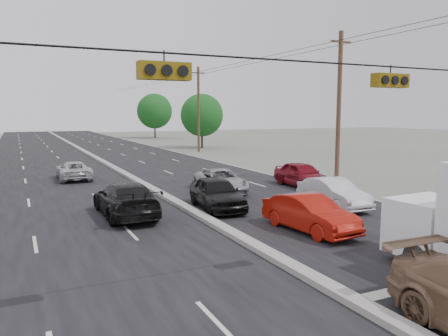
{
  "coord_description": "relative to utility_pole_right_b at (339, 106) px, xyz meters",
  "views": [
    {
      "loc": [
        -7.2,
        -8.39,
        4.63
      ],
      "look_at": [
        1.08,
        8.97,
        2.2
      ],
      "focal_mm": 35.0,
      "sensor_mm": 36.0,
      "label": 1
    }
  ],
  "objects": [
    {
      "name": "oncoming_far",
      "position": [
        -16.23,
        8.31,
        -4.47
      ],
      "size": [
        2.11,
        4.58,
        1.27
      ],
      "primitive_type": "imported",
      "rotation": [
        0.0,
        0.0,
        3.14
      ],
      "color": "#B5B8BE",
      "rests_on": "ground"
    },
    {
      "name": "tree_right_far",
      "position": [
        3.5,
        55.0,
        -0.15
      ],
      "size": [
        6.4,
        6.4,
        8.16
      ],
      "color": "#382619",
      "rests_on": "ground"
    },
    {
      "name": "utility_pole_right_b",
      "position": [
        0.0,
        0.0,
        0.0
      ],
      "size": [
        1.6,
        0.3,
        10.0
      ],
      "color": "#422D1E",
      "rests_on": "ground"
    },
    {
      "name": "queue_car_c",
      "position": [
        -9.0,
        -0.49,
        -4.44
      ],
      "size": [
        2.74,
        5.0,
        1.33
      ],
      "primitive_type": "imported",
      "rotation": [
        0.0,
        0.0,
        -0.12
      ],
      "color": "#9FA1A7",
      "rests_on": "ground"
    },
    {
      "name": "utility_pole_right_c",
      "position": [
        0.0,
        25.0,
        0.0
      ],
      "size": [
        1.6,
        0.3,
        10.0
      ],
      "color": "#422D1E",
      "rests_on": "ground"
    },
    {
      "name": "queue_car_e",
      "position": [
        -3.61,
        -1.01,
        -4.33
      ],
      "size": [
        1.96,
        4.59,
        1.55
      ],
      "primitive_type": "imported",
      "rotation": [
        0.0,
        0.0,
        -0.03
      ],
      "color": "maroon",
      "rests_on": "ground"
    },
    {
      "name": "tree_right_mid",
      "position": [
        2.5,
        30.0,
        -0.77
      ],
      "size": [
        5.6,
        5.6,
        7.14
      ],
      "color": "#382619",
      "rests_on": "ground"
    },
    {
      "name": "queue_car_b",
      "position": [
        -5.8,
        -6.68,
        -4.4
      ],
      "size": [
        1.69,
        4.38,
        1.42
      ],
      "primitive_type": "imported",
      "rotation": [
        0.0,
        0.0,
        -0.04
      ],
      "color": "silver",
      "rests_on": "ground"
    },
    {
      "name": "traffic_signals",
      "position": [
        -11.1,
        -15.0,
        0.39
      ],
      "size": [
        25.0,
        0.3,
        0.54
      ],
      "color": "black",
      "rests_on": "ground"
    },
    {
      "name": "center_median",
      "position": [
        -12.5,
        15.0,
        -5.01
      ],
      "size": [
        0.5,
        160.0,
        0.2
      ],
      "primitive_type": "cube",
      "color": "gray",
      "rests_on": "ground"
    },
    {
      "name": "red_sedan",
      "position": [
        -9.5,
        -9.77,
        -4.39
      ],
      "size": [
        1.9,
        4.45,
        1.43
      ],
      "primitive_type": "imported",
      "rotation": [
        0.0,
        0.0,
        0.09
      ],
      "color": "#9D1409",
      "rests_on": "ground"
    },
    {
      "name": "ground",
      "position": [
        -12.5,
        -15.0,
        -5.11
      ],
      "size": [
        200.0,
        200.0,
        0.0
      ],
      "primitive_type": "plane",
      "color": "#606356",
      "rests_on": "ground"
    },
    {
      "name": "road_surface",
      "position": [
        -12.5,
        15.0,
        -5.11
      ],
      "size": [
        20.0,
        160.0,
        0.02
      ],
      "primitive_type": "cube",
      "color": "black",
      "rests_on": "ground"
    },
    {
      "name": "oncoming_near",
      "position": [
        -15.43,
        -4.15,
        -4.33
      ],
      "size": [
        2.2,
        5.36,
        1.55
      ],
      "primitive_type": "imported",
      "rotation": [
        0.0,
        0.0,
        3.15
      ],
      "color": "black",
      "rests_on": "ground"
    },
    {
      "name": "queue_car_a",
      "position": [
        -11.1,
        -4.54,
        -4.33
      ],
      "size": [
        2.3,
        4.72,
        1.55
      ],
      "primitive_type": "imported",
      "rotation": [
        0.0,
        0.0,
        -0.11
      ],
      "color": "black",
      "rests_on": "ground"
    }
  ]
}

